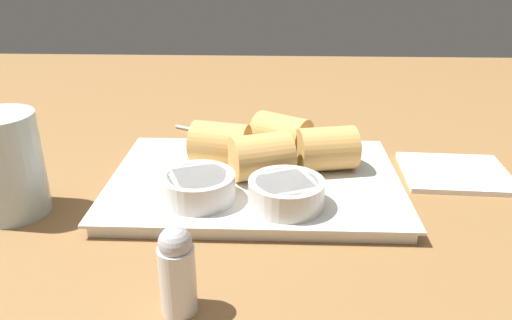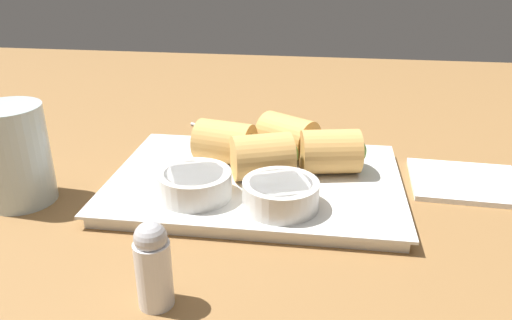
% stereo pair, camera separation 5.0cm
% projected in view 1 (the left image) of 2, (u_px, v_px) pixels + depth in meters
% --- Properties ---
extents(table_surface, '(1.80, 1.40, 0.02)m').
position_uv_depth(table_surface, '(273.00, 201.00, 0.55)').
color(table_surface, olive).
rests_on(table_surface, ground).
extents(serving_plate, '(0.32, 0.22, 0.01)m').
position_uv_depth(serving_plate, '(256.00, 182.00, 0.55)').
color(serving_plate, silver).
rests_on(serving_plate, table_surface).
extents(roll_front_left, '(0.08, 0.06, 0.05)m').
position_uv_depth(roll_front_left, '(331.00, 149.00, 0.56)').
color(roll_front_left, '#DBA356').
rests_on(roll_front_left, serving_plate).
extents(roll_front_right, '(0.08, 0.06, 0.05)m').
position_uv_depth(roll_front_right, '(225.00, 144.00, 0.57)').
color(roll_front_right, '#DBA356').
rests_on(roll_front_right, serving_plate).
extents(roll_back_left, '(0.08, 0.07, 0.05)m').
position_uv_depth(roll_back_left, '(266.00, 156.00, 0.54)').
color(roll_back_left, '#DBA356').
rests_on(roll_back_left, serving_plate).
extents(roll_back_right, '(0.08, 0.08, 0.05)m').
position_uv_depth(roll_back_right, '(285.00, 136.00, 0.60)').
color(roll_back_right, '#DBA356').
rests_on(roll_back_right, serving_plate).
extents(dipping_bowl_near, '(0.07, 0.07, 0.03)m').
position_uv_depth(dipping_bowl_near, '(288.00, 192.00, 0.48)').
color(dipping_bowl_near, silver).
rests_on(dipping_bowl_near, serving_plate).
extents(dipping_bowl_far, '(0.07, 0.07, 0.03)m').
position_uv_depth(dipping_bowl_far, '(199.00, 186.00, 0.50)').
color(dipping_bowl_far, silver).
rests_on(dipping_bowl_far, serving_plate).
extents(spoon, '(0.15, 0.09, 0.01)m').
position_uv_depth(spoon, '(254.00, 139.00, 0.68)').
color(spoon, silver).
rests_on(spoon, table_surface).
extents(napkin, '(0.13, 0.11, 0.01)m').
position_uv_depth(napkin, '(456.00, 173.00, 0.59)').
color(napkin, white).
rests_on(napkin, table_surface).
extents(drinking_glass, '(0.07, 0.07, 0.10)m').
position_uv_depth(drinking_glass, '(7.00, 165.00, 0.49)').
color(drinking_glass, silver).
rests_on(drinking_glass, table_surface).
extents(salt_shaker, '(0.03, 0.03, 0.07)m').
position_uv_depth(salt_shaker, '(179.00, 270.00, 0.36)').
color(salt_shaker, silver).
rests_on(salt_shaker, table_surface).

